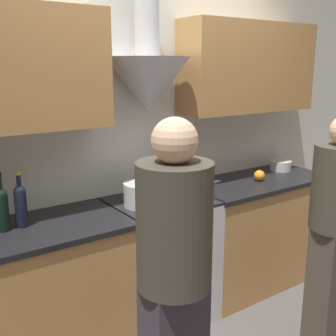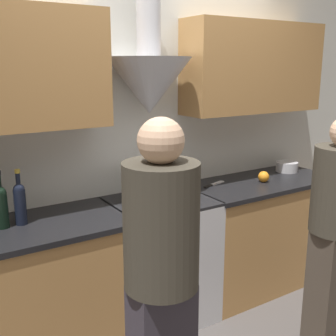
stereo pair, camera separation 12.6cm
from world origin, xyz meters
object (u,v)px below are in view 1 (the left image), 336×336
at_px(wine_bottle_5, 21,204).
at_px(orange_fruit, 259,176).
at_px(person_foreground_left, 174,290).
at_px(saucepan, 281,165).
at_px(stock_pot, 143,194).
at_px(stove_range, 160,259).
at_px(wine_bottle_4, 1,207).
at_px(person_foreground_right, 336,229).
at_px(mixing_bowl, 174,190).

distance_m(wine_bottle_5, orange_fruit, 1.88).
distance_m(orange_fruit, person_foreground_left, 1.86).
distance_m(saucepan, person_foreground_left, 2.30).
bearing_deg(stock_pot, wine_bottle_5, 174.27).
xyz_separation_m(stock_pot, saucepan, (1.52, 0.12, -0.04)).
distance_m(stove_range, wine_bottle_5, 1.10).
bearing_deg(stock_pot, orange_fruit, -0.93).
bearing_deg(stove_range, saucepan, 3.93).
xyz_separation_m(stock_pot, person_foreground_left, (-0.47, -1.01, -0.08)).
bearing_deg(wine_bottle_4, person_foreground_right, -30.09).
xyz_separation_m(mixing_bowl, orange_fruit, (0.79, -0.09, 0.00)).
relative_size(stock_pot, mixing_bowl, 1.12).
relative_size(wine_bottle_5, person_foreground_right, 0.22).
relative_size(wine_bottle_5, stock_pot, 1.29).
xyz_separation_m(stock_pot, mixing_bowl, (0.31, 0.07, -0.04)).
bearing_deg(wine_bottle_4, stock_pot, -5.07).
bearing_deg(person_foreground_left, wine_bottle_4, 110.57).
xyz_separation_m(wine_bottle_4, mixing_bowl, (1.19, -0.01, -0.10)).
bearing_deg(saucepan, wine_bottle_5, -178.84).
relative_size(saucepan, person_foreground_left, 0.12).
distance_m(stove_range, saucepan, 1.46).
xyz_separation_m(stock_pot, orange_fruit, (1.10, -0.02, -0.03)).
bearing_deg(person_foreground_right, orange_fruit, 72.69).
bearing_deg(wine_bottle_5, orange_fruit, -2.92).
bearing_deg(wine_bottle_4, orange_fruit, -2.78).
bearing_deg(wine_bottle_4, wine_bottle_5, -0.22).
distance_m(stock_pot, person_foreground_right, 1.23).
distance_m(person_foreground_left, person_foreground_right, 1.30).
bearing_deg(person_foreground_left, saucepan, 29.58).
height_order(stove_range, wine_bottle_4, wine_bottle_4).
bearing_deg(person_foreground_left, stove_range, 58.85).
relative_size(wine_bottle_4, orange_fruit, 3.84).
relative_size(mixing_bowl, person_foreground_right, 0.15).
relative_size(stove_range, mixing_bowl, 3.91).
distance_m(wine_bottle_4, wine_bottle_5, 0.11).
bearing_deg(mixing_bowl, stove_range, -166.58).
bearing_deg(wine_bottle_5, mixing_bowl, -0.55).
bearing_deg(stock_pot, wine_bottle_4, 174.93).
relative_size(stove_range, stock_pot, 3.50).
bearing_deg(orange_fruit, saucepan, 18.53).
xyz_separation_m(stove_range, mixing_bowl, (0.15, 0.04, 0.49)).
bearing_deg(wine_bottle_5, stove_range, -2.91).
bearing_deg(saucepan, person_foreground_left, -150.42).
bearing_deg(mixing_bowl, person_foreground_left, -126.02).
relative_size(stove_range, person_foreground_right, 0.59).
height_order(wine_bottle_4, stock_pot, wine_bottle_4).
bearing_deg(orange_fruit, wine_bottle_4, 177.22).
bearing_deg(saucepan, person_foreground_right, -124.22).
bearing_deg(saucepan, stove_range, -176.07).
height_order(wine_bottle_4, person_foreground_left, person_foreground_left).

